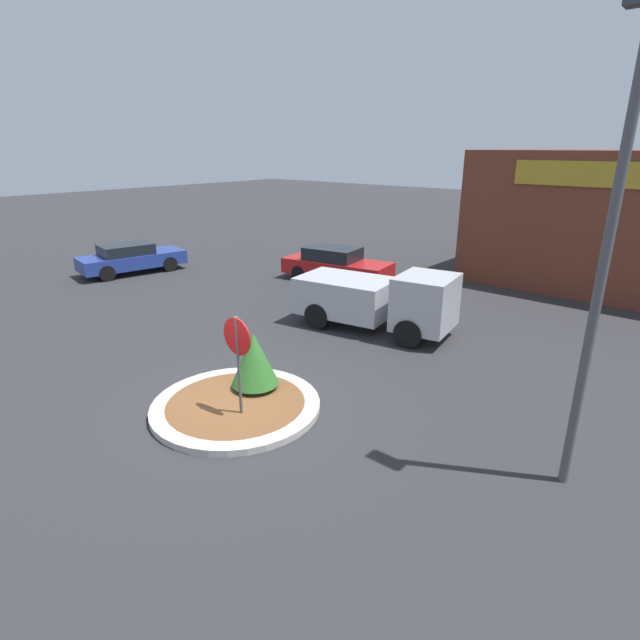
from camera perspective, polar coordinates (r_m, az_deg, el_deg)
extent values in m
plane|color=#2D2D30|center=(11.80, -9.54, -9.93)|extent=(120.00, 120.00, 0.00)
cylinder|color=#BCB7AD|center=(11.76, -9.56, -9.61)|extent=(3.86, 3.86, 0.15)
cylinder|color=brown|center=(11.76, -9.56, -9.60)|extent=(3.16, 3.16, 0.15)
cylinder|color=#4C4C51|center=(10.84, -9.25, -5.61)|extent=(0.07, 0.07, 2.38)
cylinder|color=#B71414|center=(10.54, -9.47, -1.88)|extent=(0.83, 0.03, 0.83)
cylinder|color=brown|center=(12.32, -7.40, -7.39)|extent=(0.08, 0.08, 0.11)
cone|color=#2D6B28|center=(12.02, -7.54, -4.38)|extent=(1.14, 1.14, 1.31)
cube|color=#B2B2B7|center=(15.55, 11.95, 2.02)|extent=(1.92, 2.14, 1.63)
cube|color=#B2B2B7|center=(16.66, 2.96, 2.82)|extent=(3.35, 2.47, 1.20)
cube|color=black|center=(15.30, 14.04, 2.70)|extent=(0.32, 1.68, 0.57)
cylinder|color=black|center=(16.66, 12.35, 0.36)|extent=(0.89, 0.36, 0.86)
cylinder|color=black|center=(15.02, 10.01, -1.58)|extent=(0.89, 0.36, 0.86)
cylinder|color=black|center=(17.85, 2.76, 2.08)|extent=(0.89, 0.36, 0.86)
cylinder|color=black|center=(16.34, -0.34, 0.45)|extent=(0.89, 0.36, 0.86)
cube|color=#B21919|center=(22.20, 1.96, 6.02)|extent=(5.02, 2.58, 0.66)
cube|color=black|center=(22.18, 1.44, 7.61)|extent=(2.53, 1.95, 0.55)
cylinder|color=black|center=(22.34, 6.35, 5.26)|extent=(0.70, 0.31, 0.68)
cylinder|color=black|center=(20.88, 4.39, 4.33)|extent=(0.70, 0.31, 0.68)
cylinder|color=black|center=(23.69, -0.20, 6.19)|extent=(0.70, 0.31, 0.68)
cylinder|color=black|center=(22.32, -2.44, 5.35)|extent=(0.70, 0.31, 0.68)
cube|color=navy|center=(25.31, -20.64, 6.42)|extent=(2.61, 4.96, 0.61)
cube|color=black|center=(25.13, -21.30, 7.54)|extent=(1.97, 2.51, 0.48)
cylinder|color=black|center=(26.61, -18.21, 6.71)|extent=(0.32, 0.73, 0.70)
cylinder|color=black|center=(25.09, -16.79, 6.14)|extent=(0.32, 0.73, 0.70)
cylinder|color=black|center=(25.74, -24.26, 5.57)|extent=(0.32, 0.73, 0.70)
cylinder|color=black|center=(24.17, -23.17, 4.92)|extent=(0.32, 0.73, 0.70)
cylinder|color=#4C4C51|center=(8.94, 29.41, 3.88)|extent=(0.16, 0.16, 7.42)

